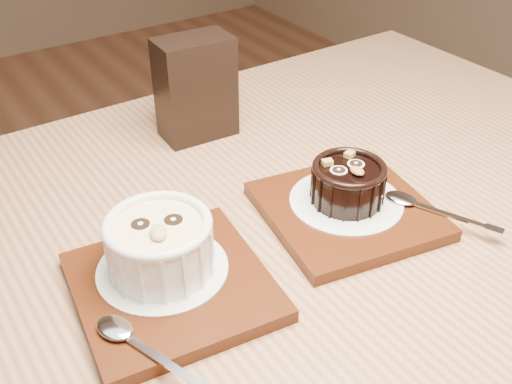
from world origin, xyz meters
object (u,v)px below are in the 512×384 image
table (257,304)px  ramekin_dark (348,181)px  ramekin_white (160,243)px  condiment_stand (196,88)px  tray_left (172,286)px  tray_right (347,211)px

table → ramekin_dark: 0.18m
ramekin_white → condiment_stand: 0.30m
ramekin_dark → condiment_stand: (-0.05, 0.26, 0.03)m
ramekin_white → tray_left: bearing=-69.4°
tray_left → ramekin_white: bearing=89.7°
ramekin_white → ramekin_dark: 0.23m
tray_left → tray_right: (0.22, 0.00, 0.00)m
tray_left → ramekin_white: ramekin_white is taller
tray_left → ramekin_dark: 0.23m
tray_left → ramekin_dark: size_ratio=2.15×
ramekin_white → condiment_stand: bearing=75.2°
table → ramekin_white: size_ratio=11.58×
table → tray_right: tray_right is taller
tray_right → table: bearing=172.3°
table → tray_left: bearing=-171.8°
tray_left → ramekin_dark: ramekin_dark is taller
tray_left → ramekin_white: (0.00, 0.02, 0.04)m
table → tray_left: (-0.11, -0.02, 0.10)m
tray_right → condiment_stand: condiment_stand is taller
tray_left → ramekin_white: size_ratio=1.73×
tray_right → ramekin_dark: ramekin_dark is taller
tray_right → condiment_stand: (-0.05, 0.26, 0.06)m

